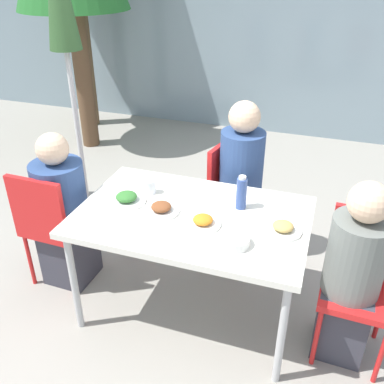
{
  "coord_description": "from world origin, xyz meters",
  "views": [
    {
      "loc": [
        0.69,
        -2.03,
        2.11
      ],
      "look_at": [
        0.0,
        0.0,
        0.9
      ],
      "focal_mm": 40.0,
      "sensor_mm": 36.0,
      "label": 1
    }
  ],
  "objects_px": {
    "closed_umbrella": "(61,8)",
    "salad_bowl": "(233,240)",
    "chair_far": "(233,190)",
    "chair_left": "(51,221)",
    "person_right": "(351,278)",
    "chair_right": "(361,274)",
    "person_far": "(240,186)",
    "bottle": "(241,193)",
    "drinking_cup": "(150,187)",
    "person_left": "(64,215)"
  },
  "relations": [
    {
      "from": "chair_left",
      "to": "chair_far",
      "type": "height_order",
      "value": "same"
    },
    {
      "from": "drinking_cup",
      "to": "salad_bowl",
      "type": "relative_size",
      "value": 0.5
    },
    {
      "from": "closed_umbrella",
      "to": "salad_bowl",
      "type": "xyz_separation_m",
      "value": [
        1.67,
        -1.16,
        -0.96
      ]
    },
    {
      "from": "drinking_cup",
      "to": "salad_bowl",
      "type": "xyz_separation_m",
      "value": [
        0.64,
        -0.37,
        -0.02
      ]
    },
    {
      "from": "person_left",
      "to": "drinking_cup",
      "type": "relative_size",
      "value": 12.79
    },
    {
      "from": "chair_right",
      "to": "drinking_cup",
      "type": "distance_m",
      "value": 1.36
    },
    {
      "from": "bottle",
      "to": "drinking_cup",
      "type": "height_order",
      "value": "bottle"
    },
    {
      "from": "chair_left",
      "to": "person_right",
      "type": "bearing_deg",
      "value": 1.95
    },
    {
      "from": "person_far",
      "to": "bottle",
      "type": "bearing_deg",
      "value": 23.85
    },
    {
      "from": "chair_left",
      "to": "person_left",
      "type": "distance_m",
      "value": 0.09
    },
    {
      "from": "person_right",
      "to": "person_left",
      "type": "bearing_deg",
      "value": 0.44
    },
    {
      "from": "person_left",
      "to": "person_far",
      "type": "distance_m",
      "value": 1.27
    },
    {
      "from": "chair_right",
      "to": "closed_umbrella",
      "type": "xyz_separation_m",
      "value": [
        -2.36,
        0.91,
        1.21
      ]
    },
    {
      "from": "person_right",
      "to": "bottle",
      "type": "distance_m",
      "value": 0.77
    },
    {
      "from": "person_far",
      "to": "salad_bowl",
      "type": "xyz_separation_m",
      "value": [
        0.16,
        -0.91,
        0.17
      ]
    },
    {
      "from": "salad_bowl",
      "to": "chair_right",
      "type": "bearing_deg",
      "value": 20.31
    },
    {
      "from": "salad_bowl",
      "to": "drinking_cup",
      "type": "bearing_deg",
      "value": 149.87
    },
    {
      "from": "chair_right",
      "to": "person_left",
      "type": "bearing_deg",
      "value": 2.8
    },
    {
      "from": "person_left",
      "to": "chair_right",
      "type": "bearing_deg",
      "value": 1.93
    },
    {
      "from": "drinking_cup",
      "to": "person_right",
      "type": "bearing_deg",
      "value": -8.76
    },
    {
      "from": "chair_left",
      "to": "person_left",
      "type": "relative_size",
      "value": 0.79
    },
    {
      "from": "chair_far",
      "to": "bottle",
      "type": "distance_m",
      "value": 0.7
    },
    {
      "from": "chair_right",
      "to": "person_right",
      "type": "xyz_separation_m",
      "value": [
        -0.05,
        -0.08,
        0.02
      ]
    },
    {
      "from": "chair_left",
      "to": "drinking_cup",
      "type": "bearing_deg",
      "value": 19.45
    },
    {
      "from": "chair_far",
      "to": "salad_bowl",
      "type": "height_order",
      "value": "chair_far"
    },
    {
      "from": "chair_left",
      "to": "bottle",
      "type": "relative_size",
      "value": 4.13
    },
    {
      "from": "chair_right",
      "to": "salad_bowl",
      "type": "distance_m",
      "value": 0.77
    },
    {
      "from": "chair_left",
      "to": "chair_right",
      "type": "bearing_deg",
      "value": 4.19
    },
    {
      "from": "person_far",
      "to": "drinking_cup",
      "type": "bearing_deg",
      "value": -30.25
    },
    {
      "from": "chair_left",
      "to": "person_far",
      "type": "xyz_separation_m",
      "value": [
        1.13,
        0.75,
        0.07
      ]
    },
    {
      "from": "chair_far",
      "to": "bottle",
      "type": "relative_size",
      "value": 4.13
    },
    {
      "from": "chair_left",
      "to": "person_far",
      "type": "distance_m",
      "value": 1.36
    },
    {
      "from": "chair_left",
      "to": "bottle",
      "type": "bearing_deg",
      "value": 11.41
    },
    {
      "from": "person_left",
      "to": "person_far",
      "type": "bearing_deg",
      "value": 33.35
    },
    {
      "from": "chair_left",
      "to": "chair_right",
      "type": "distance_m",
      "value": 1.98
    },
    {
      "from": "chair_left",
      "to": "person_left",
      "type": "height_order",
      "value": "person_left"
    },
    {
      "from": "bottle",
      "to": "drinking_cup",
      "type": "relative_size",
      "value": 2.43
    },
    {
      "from": "chair_right",
      "to": "chair_far",
      "type": "height_order",
      "value": "same"
    },
    {
      "from": "closed_umbrella",
      "to": "bottle",
      "type": "relative_size",
      "value": 11.36
    },
    {
      "from": "person_left",
      "to": "salad_bowl",
      "type": "distance_m",
      "value": 1.29
    },
    {
      "from": "chair_right",
      "to": "person_right",
      "type": "height_order",
      "value": "person_right"
    },
    {
      "from": "chair_left",
      "to": "chair_far",
      "type": "distance_m",
      "value": 1.33
    },
    {
      "from": "person_left",
      "to": "chair_far",
      "type": "distance_m",
      "value": 1.25
    },
    {
      "from": "person_left",
      "to": "person_far",
      "type": "height_order",
      "value": "person_far"
    },
    {
      "from": "person_right",
      "to": "chair_far",
      "type": "xyz_separation_m",
      "value": [
        -0.87,
        0.8,
        -0.02
      ]
    },
    {
      "from": "person_left",
      "to": "chair_far",
      "type": "height_order",
      "value": "person_left"
    },
    {
      "from": "drinking_cup",
      "to": "person_left",
      "type": "bearing_deg",
      "value": -167.52
    },
    {
      "from": "chair_far",
      "to": "salad_bowl",
      "type": "xyz_separation_m",
      "value": [
        0.23,
        -0.97,
        0.25
      ]
    },
    {
      "from": "closed_umbrella",
      "to": "bottle",
      "type": "distance_m",
      "value": 2.01
    },
    {
      "from": "chair_left",
      "to": "chair_right",
      "type": "height_order",
      "value": "same"
    }
  ]
}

